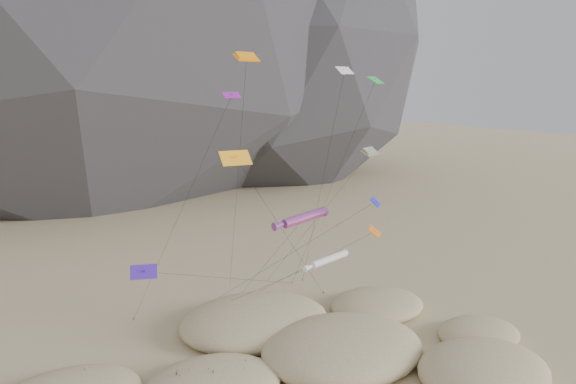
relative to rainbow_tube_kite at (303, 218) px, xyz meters
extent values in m
ellipsoid|color=black|center=(52.51, 96.60, 25.91)|extent=(130.55, 126.41, 100.00)
ellipsoid|color=#CCB789|center=(7.09, -18.37, -11.21)|extent=(12.52, 10.64, 3.91)
ellipsoid|color=#CCB789|center=(-0.80, -8.12, -11.19)|extent=(16.48, 14.00, 3.99)
ellipsoid|color=#CCB789|center=(13.57, -12.68, -11.55)|extent=(8.99, 7.64, 2.40)
ellipsoid|color=#CCB789|center=(-4.77, 2.12, -11.25)|extent=(16.69, 14.19, 3.71)
ellipsoid|color=#CCB789|center=(9.69, -1.25, -11.48)|extent=(11.53, 9.80, 2.69)
ellipsoid|color=black|center=(5.45, -18.50, -11.09)|extent=(2.75, 2.36, 0.83)
ellipsoid|color=black|center=(-15.22, -6.38, -11.29)|extent=(2.87, 2.46, 0.86)
ellipsoid|color=black|center=(-11.55, -6.91, -11.39)|extent=(1.92, 1.64, 0.57)
ellipsoid|color=black|center=(0.44, -10.28, -10.99)|extent=(3.69, 3.16, 1.11)
ellipsoid|color=black|center=(3.53, -6.69, -11.09)|extent=(2.98, 2.55, 0.89)
ellipsoid|color=black|center=(-3.30, -9.92, -11.19)|extent=(2.90, 2.48, 0.87)
ellipsoid|color=black|center=(13.34, -12.79, -11.49)|extent=(2.56, 2.19, 0.77)
ellipsoid|color=black|center=(-4.75, 2.52, -11.09)|extent=(2.79, 2.39, 0.84)
ellipsoid|color=black|center=(-3.18, 1.47, -11.19)|extent=(2.45, 2.09, 0.73)
ellipsoid|color=black|center=(10.84, -0.07, -11.39)|extent=(2.29, 1.96, 0.69)
ellipsoid|color=black|center=(9.76, -2.14, -11.49)|extent=(2.02, 1.73, 0.61)
cylinder|color=#3F2D1E|center=(-7.80, 9.93, -11.94)|extent=(0.08, 0.08, 0.30)
cylinder|color=#3F2D1E|center=(-0.56, 10.55, -11.94)|extent=(0.08, 0.08, 0.30)
cylinder|color=#3F2D1E|center=(-0.78, 10.47, -11.94)|extent=(0.08, 0.08, 0.30)
cylinder|color=#3F2D1E|center=(6.16, 11.48, -11.94)|extent=(0.08, 0.08, 0.30)
cylinder|color=#3F2D1E|center=(7.51, 6.29, -11.94)|extent=(0.08, 0.08, 0.30)
cylinder|color=#3F2D1E|center=(-7.25, 10.56, -11.94)|extent=(0.08, 0.08, 0.30)
cylinder|color=#3F2D1E|center=(7.96, 11.63, -11.94)|extent=(0.08, 0.08, 0.30)
cylinder|color=#3F2D1E|center=(-15.24, 11.27, -11.94)|extent=(0.08, 0.08, 0.30)
cylinder|color=red|center=(0.26, 0.02, 0.03)|extent=(5.62, 1.54, 1.57)
sphere|color=red|center=(2.98, 0.28, 0.25)|extent=(1.05, 1.05, 1.05)
cone|color=red|center=(-2.74, -0.28, -0.24)|extent=(2.35, 1.12, 1.13)
cylinder|color=black|center=(-0.43, 6.05, -6.03)|extent=(1.41, 12.07, 12.14)
cylinder|color=silver|center=(-1.25, -6.38, -2.60)|extent=(4.38, 1.27, 0.98)
sphere|color=silver|center=(0.87, -6.08, -2.42)|extent=(0.72, 0.72, 0.72)
cone|color=silver|center=(-3.59, -6.70, -2.81)|extent=(1.82, 0.85, 0.74)
cylinder|color=black|center=(-4.65, 1.27, -7.34)|extent=(6.82, 15.30, 9.51)
cube|color=orange|center=(-7.95, -2.65, 16.25)|extent=(2.50, 1.33, 0.71)
cube|color=orange|center=(-7.95, -2.65, 16.44)|extent=(2.11, 1.07, 0.69)
cylinder|color=black|center=(-4.49, 6.39, 2.08)|extent=(6.94, 18.12, 28.36)
cube|color=#FF541A|center=(6.75, -2.69, 6.81)|extent=(2.66, 1.90, 0.67)
cube|color=#FF541A|center=(6.75, -2.69, 7.03)|extent=(2.24, 1.55, 0.67)
cylinder|color=black|center=(5.35, 5.77, -2.64)|extent=(2.83, 16.95, 18.91)
cube|color=purple|center=(-7.37, 1.52, 12.89)|extent=(1.76, 1.11, 0.62)
cube|color=purple|center=(-7.37, 1.52, 12.74)|extent=(0.22, 0.21, 0.57)
cylinder|color=black|center=(-11.31, 6.40, 0.43)|extent=(7.90, 9.79, 24.94)
cube|color=orange|center=(6.75, -3.83, -1.59)|extent=(2.46, 2.38, 0.88)
cube|color=orange|center=(6.75, -3.83, -1.74)|extent=(0.38, 0.38, 0.77)
cylinder|color=black|center=(2.99, 3.32, -6.81)|extent=(7.55, 14.32, 10.47)
cube|color=#1722CA|center=(6.82, -3.68, 1.64)|extent=(2.06, 1.95, 0.86)
cube|color=#1722CA|center=(6.82, -3.68, 1.49)|extent=(0.37, 0.38, 0.64)
cylinder|color=black|center=(-0.49, 3.12, -5.20)|extent=(14.64, 13.64, 13.70)
cube|color=#FFA31A|center=(-10.60, -5.31, 7.76)|extent=(2.79, 1.55, 1.16)
cube|color=#FFA31A|center=(-10.60, -5.31, 7.61)|extent=(0.36, 0.43, 0.88)
cylinder|color=black|center=(-1.54, 0.49, -2.14)|extent=(18.14, 11.63, 19.81)
cube|color=green|center=(10.32, 0.80, 14.37)|extent=(2.68, 2.19, 0.82)
cube|color=green|center=(10.32, 0.80, 14.22)|extent=(0.35, 0.31, 0.82)
cylinder|color=black|center=(8.24, 6.14, 1.16)|extent=(4.19, 10.71, 26.41)
cube|color=#3E1B9F|center=(-18.18, -2.51, -1.82)|extent=(2.49, 1.78, 1.00)
cube|color=#3E1B9F|center=(-18.18, -2.51, -1.97)|extent=(0.38, 0.42, 0.74)
cylinder|color=black|center=(-6.01, 4.48, -6.93)|extent=(24.36, 14.02, 10.24)
cube|color=silver|center=(6.57, 1.65, 15.40)|extent=(2.16, 1.30, 0.83)
cube|color=silver|center=(6.57, 1.65, 15.25)|extent=(0.28, 0.30, 0.69)
cylinder|color=black|center=(7.26, 6.64, 1.68)|extent=(1.41, 10.00, 27.45)
camera|label=1|loc=(-32.53, -47.69, 14.06)|focal=35.00mm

